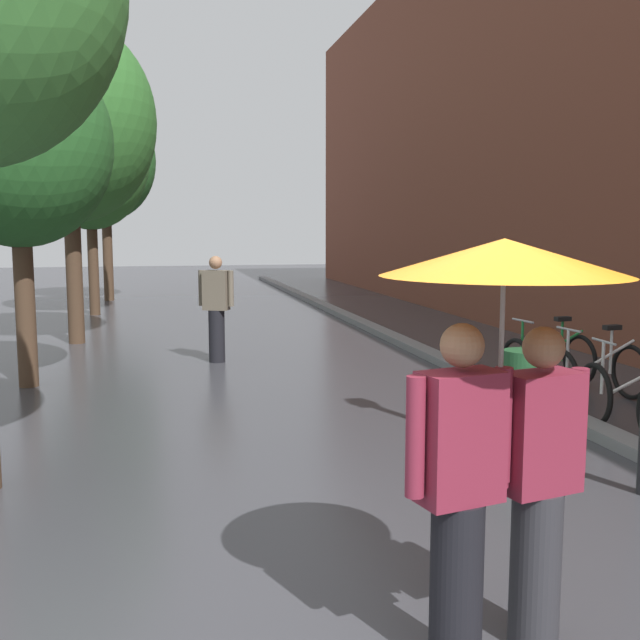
{
  "coord_description": "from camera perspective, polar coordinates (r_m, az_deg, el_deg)",
  "views": [
    {
      "loc": [
        -1.22,
        -3.29,
        2.15
      ],
      "look_at": [
        0.16,
        2.93,
        1.35
      ],
      "focal_mm": 41.24,
      "sensor_mm": 36.0,
      "label": 1
    }
  ],
  "objects": [
    {
      "name": "kerb_strip",
      "position": [
        14.16,
        5.79,
        -1.39
      ],
      "size": [
        0.3,
        36.0,
        0.12
      ],
      "primitive_type": "cube",
      "color": "slate",
      "rests_on": "ground"
    },
    {
      "name": "street_tree_1",
      "position": [
        10.69,
        -22.45,
        12.5
      ],
      "size": [
        2.47,
        2.47,
        4.64
      ],
      "color": "#473323",
      "rests_on": "ground"
    },
    {
      "name": "street_tree_2",
      "position": [
        14.55,
        -18.97,
        14.34
      ],
      "size": [
        3.17,
        3.17,
        5.93
      ],
      "color": "#473323",
      "rests_on": "ground"
    },
    {
      "name": "street_tree_3",
      "position": [
        19.17,
        -17.49,
        12.2
      ],
      "size": [
        2.91,
        2.91,
        5.81
      ],
      "color": "#473323",
      "rests_on": "ground"
    },
    {
      "name": "street_tree_4",
      "position": [
        22.93,
        -16.38,
        11.75
      ],
      "size": [
        2.96,
        2.96,
        5.89
      ],
      "color": "#473323",
      "rests_on": "ground"
    },
    {
      "name": "parked_bicycle_1",
      "position": [
        8.84,
        23.42,
        -5.02
      ],
      "size": [
        1.12,
        0.76,
        0.96
      ],
      "color": "black",
      "rests_on": "ground"
    },
    {
      "name": "parked_bicycle_2",
      "position": [
        9.73,
        20.65,
        -3.82
      ],
      "size": [
        1.13,
        0.79,
        0.96
      ],
      "color": "black",
      "rests_on": "ground"
    },
    {
      "name": "parked_bicycle_3",
      "position": [
        10.43,
        17.32,
        -2.98
      ],
      "size": [
        1.15,
        0.82,
        0.96
      ],
      "color": "black",
      "rests_on": "ground"
    },
    {
      "name": "couple_under_umbrella",
      "position": [
        3.68,
        13.91,
        -4.21
      ],
      "size": [
        1.2,
        1.2,
        2.1
      ],
      "color": "black",
      "rests_on": "ground"
    },
    {
      "name": "litter_bin",
      "position": [
        8.24,
        15.46,
        -5.2
      ],
      "size": [
        0.44,
        0.44,
        0.85
      ],
      "primitive_type": "cylinder",
      "color": "#1E4C28",
      "rests_on": "ground"
    },
    {
      "name": "pedestrian_walking_midground",
      "position": [
        11.9,
        -8.05,
        0.92
      ],
      "size": [
        0.54,
        0.37,
        1.71
      ],
      "color": "black",
      "rests_on": "ground"
    }
  ]
}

